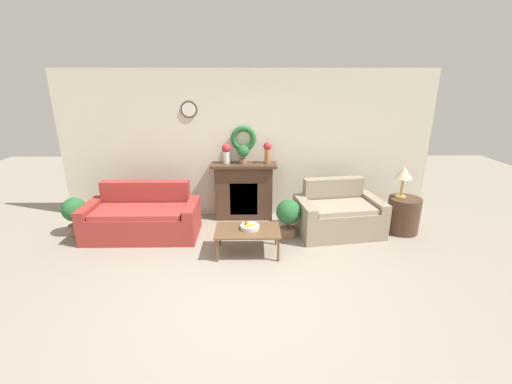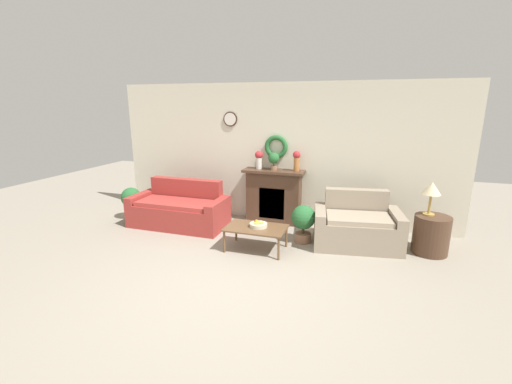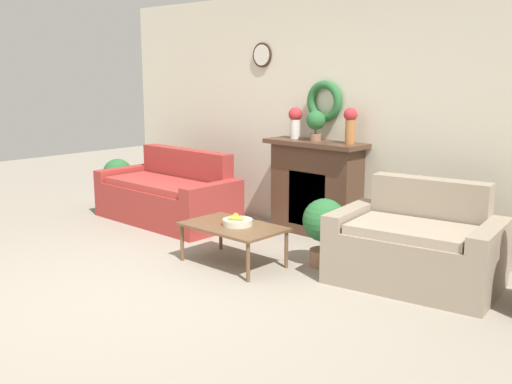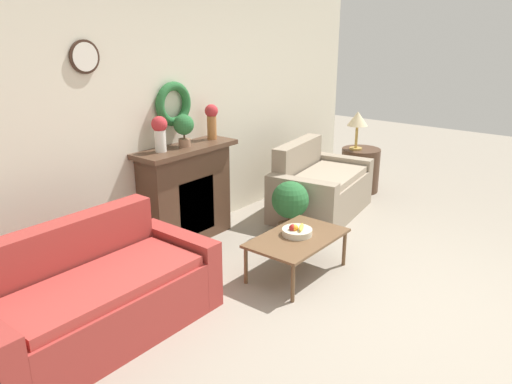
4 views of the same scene
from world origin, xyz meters
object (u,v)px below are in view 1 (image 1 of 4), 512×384
(fireplace, at_px, (244,191))
(coffee_table, at_px, (248,232))
(table_lamp, at_px, (404,174))
(side_table_by_loveseat, at_px, (403,215))
(loveseat_right, at_px, (338,215))
(fruit_bowl, at_px, (250,226))
(vase_on_mantel_left, at_px, (226,152))
(potted_plant_floor_by_couch, at_px, (75,213))
(couch_left, at_px, (143,218))
(potted_plant_floor_by_loveseat, at_px, (288,215))
(potted_plant_on_mantel, at_px, (243,152))
(vase_on_mantel_right, at_px, (267,151))

(fireplace, xyz_separation_m, coffee_table, (0.08, -1.39, -0.19))
(table_lamp, bearing_deg, side_table_by_loveseat, -38.66)
(loveseat_right, height_order, coffee_table, loveseat_right)
(fruit_bowl, height_order, vase_on_mantel_left, vase_on_mantel_left)
(potted_plant_floor_by_couch, bearing_deg, fruit_bowl, -12.75)
(couch_left, bearing_deg, side_table_by_loveseat, 1.19)
(vase_on_mantel_left, bearing_deg, potted_plant_floor_by_couch, -164.27)
(vase_on_mantel_left, relative_size, potted_plant_floor_by_loveseat, 0.55)
(loveseat_right, distance_m, potted_plant_floor_by_loveseat, 0.89)
(fireplace, height_order, potted_plant_on_mantel, potted_plant_on_mantel)
(fireplace, xyz_separation_m, potted_plant_on_mantel, (-0.00, -0.01, 0.73))
(potted_plant_on_mantel, bearing_deg, potted_plant_floor_by_couch, -166.28)
(side_table_by_loveseat, bearing_deg, fruit_bowl, -165.08)
(side_table_by_loveseat, height_order, table_lamp, table_lamp)
(couch_left, bearing_deg, fireplace, 24.15)
(coffee_table, relative_size, vase_on_mantel_left, 2.72)
(loveseat_right, relative_size, fruit_bowl, 5.25)
(table_lamp, bearing_deg, potted_plant_floor_by_couch, -179.05)
(side_table_by_loveseat, relative_size, table_lamp, 1.16)
(loveseat_right, relative_size, potted_plant_floor_by_couch, 2.30)
(fireplace, xyz_separation_m, loveseat_right, (1.62, -0.68, -0.22))
(coffee_table, xyz_separation_m, fruit_bowl, (0.03, 0.03, 0.07))
(loveseat_right, bearing_deg, fireplace, 148.46)
(potted_plant_floor_by_loveseat, bearing_deg, fireplace, 131.55)
(vase_on_mantel_right, relative_size, potted_plant_floor_by_loveseat, 0.59)
(vase_on_mantel_right, height_order, potted_plant_on_mantel, vase_on_mantel_right)
(fireplace, height_order, vase_on_mantel_left, vase_on_mantel_left)
(side_table_by_loveseat, distance_m, potted_plant_floor_by_couch, 5.56)
(coffee_table, relative_size, side_table_by_loveseat, 1.58)
(couch_left, xyz_separation_m, table_lamp, (4.36, 0.14, 0.71))
(coffee_table, bearing_deg, side_table_by_loveseat, 15.33)
(fruit_bowl, relative_size, potted_plant_on_mantel, 0.85)
(loveseat_right, relative_size, vase_on_mantel_right, 3.91)
(coffee_table, bearing_deg, potted_plant_on_mantel, 93.63)
(fruit_bowl, xyz_separation_m, vase_on_mantel_left, (-0.42, 1.37, 0.85))
(vase_on_mantel_left, bearing_deg, couch_left, -151.11)
(couch_left, relative_size, loveseat_right, 1.22)
(side_table_by_loveseat, bearing_deg, potted_plant_floor_by_couch, -179.62)
(table_lamp, bearing_deg, fruit_bowl, -163.59)
(fruit_bowl, xyz_separation_m, potted_plant_floor_by_loveseat, (0.64, 0.52, -0.03))
(loveseat_right, xyz_separation_m, potted_plant_floor_by_couch, (-4.44, -0.02, 0.06))
(couch_left, height_order, potted_plant_on_mantel, potted_plant_on_mantel)
(vase_on_mantel_right, distance_m, potted_plant_on_mantel, 0.44)
(side_table_by_loveseat, distance_m, potted_plant_floor_by_loveseat, 2.00)
(potted_plant_floor_by_loveseat, bearing_deg, vase_on_mantel_right, 110.39)
(coffee_table, xyz_separation_m, side_table_by_loveseat, (2.66, 0.73, -0.04))
(coffee_table, distance_m, vase_on_mantel_left, 1.72)
(loveseat_right, bearing_deg, table_lamp, -4.64)
(vase_on_mantel_right, bearing_deg, couch_left, -160.30)
(table_lamp, bearing_deg, loveseat_right, -176.02)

